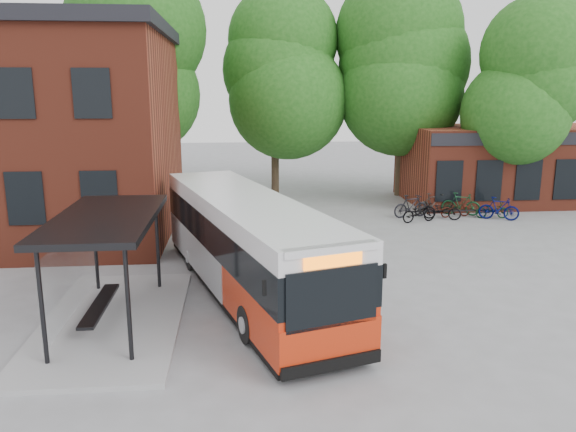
{
  "coord_description": "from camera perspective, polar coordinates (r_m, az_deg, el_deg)",
  "views": [
    {
      "loc": [
        -1.22,
        -14.97,
        5.91
      ],
      "look_at": [
        0.38,
        2.31,
        2.0
      ],
      "focal_mm": 35.0,
      "sensor_mm": 36.0,
      "label": 1
    }
  ],
  "objects": [
    {
      "name": "bicycle_1",
      "position": [
        27.13,
        12.38,
        0.99
      ],
      "size": [
        1.88,
        0.96,
        1.09
      ],
      "primitive_type": "imported",
      "rotation": [
        0.0,
        0.0,
        1.83
      ],
      "color": "black",
      "rests_on": "ground"
    },
    {
      "name": "shop_row",
      "position": [
        33.43,
        23.87,
        4.9
      ],
      "size": [
        14.0,
        6.2,
        4.0
      ],
      "primitive_type": null,
      "color": "maroon",
      "rests_on": "ground"
    },
    {
      "name": "bicycle_5",
      "position": [
        28.25,
        17.15,
        1.18
      ],
      "size": [
        1.87,
        1.19,
        1.09
      ],
      "primitive_type": "imported",
      "rotation": [
        0.0,
        0.0,
        1.17
      ],
      "color": "#113B1F",
      "rests_on": "ground"
    },
    {
      "name": "bike_rail",
      "position": [
        27.68,
        17.12,
        0.2
      ],
      "size": [
        5.2,
        0.1,
        0.38
      ],
      "primitive_type": null,
      "color": "black",
      "rests_on": "ground"
    },
    {
      "name": "bicycle_0",
      "position": [
        26.24,
        13.16,
        0.35
      ],
      "size": [
        1.82,
        1.07,
        0.9
      ],
      "primitive_type": "imported",
      "rotation": [
        0.0,
        0.0,
        1.86
      ],
      "color": "black",
      "rests_on": "ground"
    },
    {
      "name": "bicycle_4",
      "position": [
        27.75,
        16.65,
        0.73
      ],
      "size": [
        1.64,
        0.85,
        0.82
      ],
      "primitive_type": "imported",
      "rotation": [
        0.0,
        0.0,
        1.78
      ],
      "color": "#3E150C",
      "rests_on": "ground"
    },
    {
      "name": "tree_0",
      "position": [
        31.33,
        -14.37,
        11.57
      ],
      "size": [
        7.92,
        7.92,
        11.0
      ],
      "primitive_type": null,
      "color": "#1C5115",
      "rests_on": "ground"
    },
    {
      "name": "tree_2",
      "position": [
        32.31,
        11.53,
        11.73
      ],
      "size": [
        7.92,
        7.92,
        11.0
      ],
      "primitive_type": null,
      "color": "#1C5115",
      "rests_on": "ground"
    },
    {
      "name": "tree_3",
      "position": [
        30.51,
        22.81,
        9.34
      ],
      "size": [
        7.04,
        7.04,
        9.28
      ],
      "primitive_type": null,
      "color": "#1C5115",
      "rests_on": "ground"
    },
    {
      "name": "bicycle_6",
      "position": [
        28.04,
        20.02,
        0.59
      ],
      "size": [
        1.57,
        0.7,
        0.8
      ],
      "primitive_type": "imported",
      "rotation": [
        0.0,
        0.0,
        1.46
      ],
      "color": "black",
      "rests_on": "ground"
    },
    {
      "name": "bicycle_3",
      "position": [
        28.11,
        14.53,
        1.24
      ],
      "size": [
        1.81,
        0.97,
        1.05
      ],
      "primitive_type": "imported",
      "rotation": [
        0.0,
        0.0,
        1.86
      ],
      "color": "#312E2A",
      "rests_on": "ground"
    },
    {
      "name": "tree_1",
      "position": [
        32.05,
        -1.35,
        11.43
      ],
      "size": [
        7.92,
        7.92,
        10.4
      ],
      "primitive_type": null,
      "color": "#1C5115",
      "rests_on": "ground"
    },
    {
      "name": "city_bus",
      "position": [
        16.51,
        -4.22,
        -3.05
      ],
      "size": [
        5.6,
        11.55,
        2.88
      ],
      "primitive_type": null,
      "rotation": [
        0.0,
        0.0,
        0.29
      ],
      "color": "red",
      "rests_on": "ground"
    },
    {
      "name": "bicycle_7",
      "position": [
        27.76,
        20.64,
        0.72
      ],
      "size": [
        1.84,
        1.21,
        1.08
      ],
      "primitive_type": "imported",
      "rotation": [
        0.0,
        0.0,
        1.14
      ],
      "color": "#040A42",
      "rests_on": "ground"
    },
    {
      "name": "ground",
      "position": [
        16.14,
        -0.59,
        -8.79
      ],
      "size": [
        100.0,
        100.0,
        0.0
      ],
      "primitive_type": "plane",
      "color": "gray"
    },
    {
      "name": "bus_shelter",
      "position": [
        15.02,
        -17.72,
        -5.2
      ],
      "size": [
        3.6,
        7.0,
        2.9
      ],
      "primitive_type": null,
      "color": "black",
      "rests_on": "ground"
    },
    {
      "name": "bicycle_2",
      "position": [
        27.06,
        15.38,
        0.6
      ],
      "size": [
        1.82,
        1.21,
        0.91
      ],
      "primitive_type": "imported",
      "rotation": [
        0.0,
        0.0,
        1.18
      ],
      "color": "black",
      "rests_on": "ground"
    }
  ]
}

